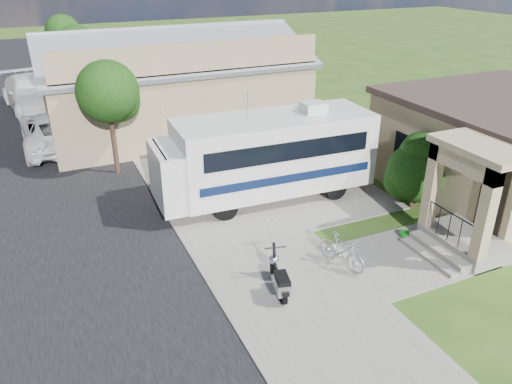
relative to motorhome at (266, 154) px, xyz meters
name	(u,v)px	position (x,y,z in m)	size (l,w,h in m)	color
ground	(307,263)	(-0.77, -4.41, -1.71)	(120.00, 120.00, 0.00)	#224713
street_slab	(20,178)	(-8.27, 5.59, -1.70)	(9.00, 80.00, 0.02)	black
sidewalk_slab	(177,154)	(-1.77, 5.59, -1.68)	(4.00, 80.00, 0.06)	#636059
driveway_slab	(283,192)	(0.73, 0.09, -1.69)	(7.00, 6.00, 0.05)	#636059
walk_slab	(412,256)	(2.23, -5.41, -1.69)	(4.00, 3.00, 0.05)	#636059
house	(502,146)	(8.12, -2.98, 0.06)	(9.47, 7.80, 3.54)	tan
warehouse	(172,89)	(-0.77, 9.56, 0.27)	(12.50, 8.40, 5.04)	#7A674C
street_tree_a	(110,94)	(-4.46, 4.64, 1.53)	(2.44, 2.40, 4.58)	black
street_tree_b	(79,50)	(-4.46, 14.64, 1.68)	(2.44, 2.40, 4.73)	black
street_tree_c	(65,34)	(-4.46, 23.64, 1.39)	(2.44, 2.40, 4.42)	black
motorhome	(266,154)	(0.00, 0.00, 0.00)	(7.88, 2.78, 3.99)	silver
shrub	(417,169)	(4.46, -2.72, -0.30)	(2.26, 2.15, 2.77)	black
scooter	(280,279)	(-2.16, -5.38, -1.23)	(0.74, 1.63, 1.08)	black
bicycle	(342,253)	(-0.01, -5.01, -1.22)	(0.47, 1.65, 0.99)	#9F9EA5
pickup_truck	(54,130)	(-6.62, 8.91, -0.89)	(2.74, 5.95, 1.65)	silver
van	(33,94)	(-7.21, 15.79, -0.77)	(2.65, 6.53, 1.89)	silver
garden_hose	(405,235)	(2.77, -4.42, -1.63)	(0.36, 0.36, 0.16)	#146618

